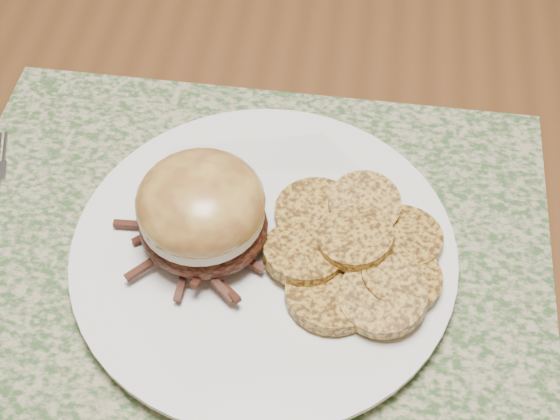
% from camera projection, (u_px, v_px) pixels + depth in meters
% --- Properties ---
extents(placemat, '(0.45, 0.33, 0.00)m').
position_uv_depth(placemat, '(244.00, 248.00, 0.58)').
color(placemat, '#36542B').
rests_on(placemat, dining_table).
extents(dinner_plate, '(0.26, 0.26, 0.02)m').
position_uv_depth(dinner_plate, '(264.00, 253.00, 0.56)').
color(dinner_plate, white).
rests_on(dinner_plate, placemat).
extents(pork_sandwich, '(0.11, 0.11, 0.07)m').
position_uv_depth(pork_sandwich, '(202.00, 212.00, 0.53)').
color(pork_sandwich, black).
rests_on(pork_sandwich, dinner_plate).
extents(roasted_potatoes, '(0.14, 0.16, 0.03)m').
position_uv_depth(roasted_potatoes, '(356.00, 252.00, 0.54)').
color(roasted_potatoes, '#BA8D36').
rests_on(roasted_potatoes, dinner_plate).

